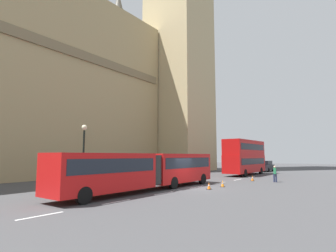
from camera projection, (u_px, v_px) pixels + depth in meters
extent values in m
plane|color=#424244|center=(191.00, 188.00, 22.36)|extent=(160.00, 160.00, 0.00)
cube|color=silver|center=(41.00, 216.00, 12.08)|extent=(2.20, 0.16, 0.01)
cube|color=silver|center=(117.00, 202.00, 15.74)|extent=(2.20, 0.16, 0.01)
cube|color=silver|center=(164.00, 193.00, 19.39)|extent=(2.20, 0.16, 0.01)
cube|color=silver|center=(197.00, 187.00, 23.05)|extent=(2.20, 0.16, 0.01)
cube|color=silver|center=(220.00, 183.00, 26.70)|extent=(2.20, 0.16, 0.01)
cube|color=silver|center=(238.00, 180.00, 30.36)|extent=(2.20, 0.16, 0.01)
cube|color=silver|center=(252.00, 177.00, 34.01)|extent=(2.20, 0.16, 0.01)
cube|color=tan|center=(179.00, 20.00, 52.36)|extent=(10.17, 10.17, 58.78)
cone|color=#565147|center=(118.00, 6.00, 44.85)|extent=(2.40, 2.40, 4.95)
cube|color=red|center=(178.00, 167.00, 24.50)|extent=(7.76, 2.50, 2.50)
cube|color=#1E232D|center=(178.00, 163.00, 24.55)|extent=(7.14, 2.54, 0.90)
cube|color=red|center=(104.00, 172.00, 17.62)|extent=(7.76, 2.50, 2.50)
cube|color=#1E232D|center=(104.00, 165.00, 17.67)|extent=(7.14, 2.54, 0.90)
cylinder|color=#2D2D2D|center=(147.00, 169.00, 21.06)|extent=(2.38, 2.38, 2.25)
cylinder|color=black|center=(202.00, 179.00, 25.67)|extent=(1.00, 0.30, 1.00)
cylinder|color=black|center=(173.00, 183.00, 21.85)|extent=(1.00, 0.30, 1.00)
cylinder|color=black|center=(84.00, 195.00, 14.97)|extent=(1.00, 0.30, 1.00)
cube|color=#B20F0F|center=(245.00, 164.00, 37.81)|extent=(10.09, 2.50, 2.40)
cube|color=black|center=(245.00, 161.00, 37.85)|extent=(9.08, 2.54, 0.84)
cube|color=#B20F0F|center=(245.00, 148.00, 38.06)|extent=(9.89, 2.50, 2.10)
cube|color=black|center=(245.00, 147.00, 38.07)|extent=(9.08, 2.54, 0.84)
cylinder|color=black|center=(261.00, 171.00, 39.58)|extent=(1.00, 0.30, 1.00)
cylinder|color=black|center=(245.00, 173.00, 34.45)|extent=(1.00, 0.30, 1.00)
cube|color=black|center=(266.00, 167.00, 46.24)|extent=(4.40, 1.80, 0.90)
cube|color=black|center=(265.00, 163.00, 46.17)|extent=(2.46, 1.66, 0.70)
cylinder|color=black|center=(273.00, 169.00, 46.83)|extent=(0.64, 0.30, 0.64)
cylinder|color=black|center=(268.00, 170.00, 44.59)|extent=(0.64, 0.30, 0.64)
cube|color=black|center=(209.00, 189.00, 21.59)|extent=(0.36, 0.36, 0.03)
cone|color=orange|center=(209.00, 186.00, 21.62)|extent=(0.28, 0.28, 0.55)
cylinder|color=white|center=(209.00, 185.00, 21.63)|extent=(0.17, 0.17, 0.08)
cube|color=black|center=(223.00, 187.00, 23.31)|extent=(0.36, 0.36, 0.03)
cone|color=orange|center=(223.00, 183.00, 23.34)|extent=(0.28, 0.28, 0.55)
cylinder|color=white|center=(223.00, 183.00, 23.35)|extent=(0.17, 0.17, 0.08)
cube|color=black|center=(253.00, 181.00, 28.83)|extent=(0.36, 0.36, 0.03)
cone|color=orange|center=(252.00, 178.00, 28.86)|extent=(0.28, 0.28, 0.55)
cylinder|color=white|center=(252.00, 178.00, 28.87)|extent=(0.17, 0.17, 0.08)
cylinder|color=black|center=(82.00, 188.00, 21.38)|extent=(0.32, 0.32, 0.30)
cylinder|color=black|center=(83.00, 160.00, 21.63)|extent=(0.16, 0.16, 4.80)
sphere|color=beige|center=(84.00, 127.00, 21.92)|extent=(0.44, 0.44, 0.44)
cylinder|color=#262D4C|center=(276.00, 178.00, 27.46)|extent=(0.16, 0.16, 0.86)
cylinder|color=#262D4C|center=(274.00, 178.00, 27.55)|extent=(0.16, 0.16, 0.86)
cube|color=#267F4C|center=(275.00, 171.00, 27.58)|extent=(0.43, 0.30, 0.60)
sphere|color=beige|center=(275.00, 167.00, 27.63)|extent=(0.22, 0.22, 0.22)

